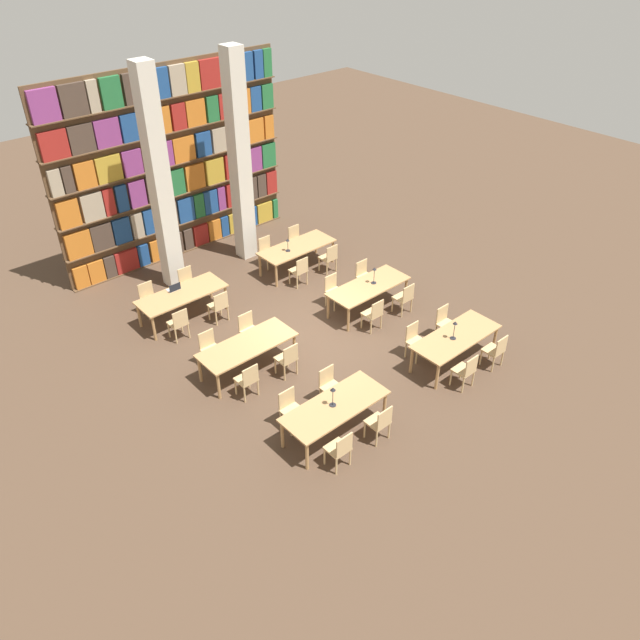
# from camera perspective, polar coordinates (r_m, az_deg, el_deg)

# --- Properties ---
(ground_plane) EXTENTS (40.00, 40.00, 0.00)m
(ground_plane) POSITION_cam_1_polar(r_m,az_deg,el_deg) (15.58, -0.70, -1.57)
(ground_plane) COLOR #4C3828
(bookshelf_bank) EXTENTS (7.23, 0.35, 5.50)m
(bookshelf_bank) POSITION_cam_1_polar(r_m,az_deg,el_deg) (18.75, -13.20, 13.60)
(bookshelf_bank) COLOR brown
(bookshelf_bank) RESTS_ON ground_plane
(pillar_left) EXTENTS (0.47, 0.47, 6.00)m
(pillar_left) POSITION_cam_1_polar(r_m,az_deg,el_deg) (16.88, -14.46, 12.03)
(pillar_left) COLOR beige
(pillar_left) RESTS_ON ground_plane
(pillar_center) EXTENTS (0.47, 0.47, 6.00)m
(pillar_center) POSITION_cam_1_polar(r_m,az_deg,el_deg) (18.04, -7.37, 14.32)
(pillar_center) COLOR beige
(pillar_center) RESTS_ON ground_plane
(reading_table_0) EXTENTS (2.28, 0.92, 0.74)m
(reading_table_0) POSITION_cam_1_polar(r_m,az_deg,el_deg) (12.61, 1.38, -8.03)
(reading_table_0) COLOR tan
(reading_table_0) RESTS_ON ground_plane
(chair_0) EXTENTS (0.42, 0.40, 0.88)m
(chair_0) POSITION_cam_1_polar(r_m,az_deg,el_deg) (12.10, 1.82, -11.68)
(chair_0) COLOR tan
(chair_0) RESTS_ON ground_plane
(chair_1) EXTENTS (0.42, 0.40, 0.88)m
(chair_1) POSITION_cam_1_polar(r_m,az_deg,el_deg) (12.90, -2.71, -8.06)
(chair_1) COLOR tan
(chair_1) RESTS_ON ground_plane
(chair_2) EXTENTS (0.42, 0.40, 0.88)m
(chair_2) POSITION_cam_1_polar(r_m,az_deg,el_deg) (12.65, 5.49, -9.28)
(chair_2) COLOR tan
(chair_2) RESTS_ON ground_plane
(chair_3) EXTENTS (0.42, 0.40, 0.88)m
(chair_3) POSITION_cam_1_polar(r_m,az_deg,el_deg) (13.42, 0.91, -5.98)
(chair_3) COLOR tan
(chair_3) RESTS_ON ground_plane
(desk_lamp_0) EXTENTS (0.14, 0.14, 0.47)m
(desk_lamp_0) POSITION_cam_1_polar(r_m,az_deg,el_deg) (12.35, 1.19, -6.73)
(desk_lamp_0) COLOR #232328
(desk_lamp_0) RESTS_ON reading_table_0
(reading_table_1) EXTENTS (2.28, 0.92, 0.74)m
(reading_table_1) POSITION_cam_1_polar(r_m,az_deg,el_deg) (14.75, 12.31, -1.66)
(reading_table_1) COLOR tan
(reading_table_1) RESTS_ON ground_plane
(chair_4) EXTENTS (0.42, 0.40, 0.88)m
(chair_4) POSITION_cam_1_polar(r_m,az_deg,el_deg) (14.17, 13.19, -4.49)
(chair_4) COLOR tan
(chair_4) RESTS_ON ground_plane
(chair_5) EXTENTS (0.42, 0.40, 0.88)m
(chair_5) POSITION_cam_1_polar(r_m,az_deg,el_deg) (14.85, 8.69, -1.81)
(chair_5) COLOR tan
(chair_5) RESTS_ON ground_plane
(chair_6) EXTENTS (0.42, 0.40, 0.88)m
(chair_6) POSITION_cam_1_polar(r_m,az_deg,el_deg) (14.93, 15.76, -2.67)
(chair_6) COLOR tan
(chair_6) RESTS_ON ground_plane
(chair_7) EXTENTS (0.42, 0.40, 0.88)m
(chair_7) POSITION_cam_1_polar(r_m,az_deg,el_deg) (15.57, 11.36, -0.20)
(chair_7) COLOR tan
(chair_7) RESTS_ON ground_plane
(desk_lamp_1) EXTENTS (0.14, 0.14, 0.48)m
(desk_lamp_1) POSITION_cam_1_polar(r_m,az_deg,el_deg) (14.42, 12.21, -0.64)
(desk_lamp_1) COLOR #232328
(desk_lamp_1) RESTS_ON reading_table_1
(reading_table_2) EXTENTS (2.28, 0.92, 0.74)m
(reading_table_2) POSITION_cam_1_polar(r_m,az_deg,el_deg) (14.25, -6.67, -2.44)
(reading_table_2) COLOR tan
(reading_table_2) RESTS_ON ground_plane
(chair_8) EXTENTS (0.42, 0.40, 0.88)m
(chair_8) POSITION_cam_1_polar(r_m,az_deg,el_deg) (13.66, -6.62, -5.41)
(chair_8) COLOR tan
(chair_8) RESTS_ON ground_plane
(chair_9) EXTENTS (0.42, 0.40, 0.88)m
(chair_9) POSITION_cam_1_polar(r_m,az_deg,el_deg) (14.66, -10.02, -2.52)
(chair_9) COLOR tan
(chair_9) RESTS_ON ground_plane
(chair_10) EXTENTS (0.42, 0.40, 0.88)m
(chair_10) POSITION_cam_1_polar(r_m,az_deg,el_deg) (14.15, -2.99, -3.52)
(chair_10) COLOR tan
(chair_10) RESTS_ON ground_plane
(chair_11) EXTENTS (0.42, 0.40, 0.88)m
(chair_11) POSITION_cam_1_polar(r_m,az_deg,el_deg) (15.12, -6.52, -0.86)
(chair_11) COLOR tan
(chair_11) RESTS_ON ground_plane
(reading_table_3) EXTENTS (2.28, 0.92, 0.74)m
(reading_table_3) POSITION_cam_1_polar(r_m,az_deg,el_deg) (16.29, 4.44, 2.96)
(reading_table_3) COLOR tan
(reading_table_3) RESTS_ON ground_plane
(chair_12) EXTENTS (0.42, 0.40, 0.88)m
(chair_12) POSITION_cam_1_polar(r_m,az_deg,el_deg) (15.63, 4.93, 0.58)
(chair_12) COLOR tan
(chair_12) RESTS_ON ground_plane
(chair_13) EXTENTS (0.42, 0.40, 0.88)m
(chair_13) POSITION_cam_1_polar(r_m,az_deg,el_deg) (16.52, 1.25, 2.78)
(chair_13) COLOR tan
(chair_13) RESTS_ON ground_plane
(chair_14) EXTENTS (0.42, 0.40, 0.88)m
(chair_14) POSITION_cam_1_polar(r_m,az_deg,el_deg) (16.35, 7.73, 2.06)
(chair_14) COLOR tan
(chair_14) RESTS_ON ground_plane
(chair_15) EXTENTS (0.42, 0.40, 0.88)m
(chair_15) POSITION_cam_1_polar(r_m,az_deg,el_deg) (17.19, 4.06, 4.10)
(chair_15) COLOR tan
(chair_15) RESTS_ON ground_plane
(desk_lamp_2) EXTENTS (0.14, 0.14, 0.47)m
(desk_lamp_2) POSITION_cam_1_polar(r_m,az_deg,el_deg) (16.19, 4.99, 4.34)
(desk_lamp_2) COLOR #232328
(desk_lamp_2) RESTS_ON reading_table_3
(reading_table_4) EXTENTS (2.28, 0.92, 0.74)m
(reading_table_4) POSITION_cam_1_polar(r_m,az_deg,el_deg) (16.30, -12.52, 2.18)
(reading_table_4) COLOR tan
(reading_table_4) RESTS_ON ground_plane
(chair_16) EXTENTS (0.42, 0.40, 0.88)m
(chair_16) POSITION_cam_1_polar(r_m,az_deg,el_deg) (15.64, -12.79, -0.25)
(chair_16) COLOR tan
(chair_16) RESTS_ON ground_plane
(chair_17) EXTENTS (0.42, 0.40, 0.88)m
(chair_17) POSITION_cam_1_polar(r_m,az_deg,el_deg) (16.78, -15.36, 1.96)
(chair_17) COLOR tan
(chair_17) RESTS_ON ground_plane
(chair_18) EXTENTS (0.42, 0.40, 0.88)m
(chair_18) POSITION_cam_1_polar(r_m,az_deg,el_deg) (16.09, -9.23, 1.33)
(chair_18) COLOR tan
(chair_18) RESTS_ON ground_plane
(chair_19) EXTENTS (0.42, 0.40, 0.88)m
(chair_19) POSITION_cam_1_polar(r_m,az_deg,el_deg) (17.20, -11.97, 3.38)
(chair_19) COLOR tan
(chair_19) RESTS_ON ground_plane
(laptop) EXTENTS (0.32, 0.22, 0.21)m
(laptop) POSITION_cam_1_polar(r_m,az_deg,el_deg) (16.42, -13.22, 2.81)
(laptop) COLOR silver
(laptop) RESTS_ON reading_table_4
(reading_table_5) EXTENTS (2.28, 0.92, 0.74)m
(reading_table_5) POSITION_cam_1_polar(r_m,az_deg,el_deg) (18.10, -2.13, 6.55)
(reading_table_5) COLOR tan
(reading_table_5) RESTS_ON ground_plane
(chair_20) EXTENTS (0.42, 0.40, 0.88)m
(chair_20) POSITION_cam_1_polar(r_m,az_deg,el_deg) (17.40, -1.88, 4.58)
(chair_20) COLOR tan
(chair_20) RESTS_ON ground_plane
(chair_21) EXTENTS (0.42, 0.40, 0.88)m
(chair_21) POSITION_cam_1_polar(r_m,az_deg,el_deg) (18.43, -4.86, 6.32)
(chair_21) COLOR tan
(chair_21) RESTS_ON ground_plane
(chair_22) EXTENTS (0.42, 0.40, 0.88)m
(chair_22) POSITION_cam_1_polar(r_m,az_deg,el_deg) (18.03, 0.84, 5.75)
(chair_22) COLOR tan
(chair_22) RESTS_ON ground_plane
(chair_23) EXTENTS (0.42, 0.40, 0.88)m
(chair_23) POSITION_cam_1_polar(r_m,az_deg,el_deg) (19.02, -2.18, 7.39)
(chair_23) COLOR tan
(chair_23) RESTS_ON ground_plane
(desk_lamp_3) EXTENTS (0.14, 0.14, 0.39)m
(desk_lamp_3) POSITION_cam_1_polar(r_m,az_deg,el_deg) (17.71, -2.97, 7.06)
(desk_lamp_3) COLOR #232328
(desk_lamp_3) RESTS_ON reading_table_5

